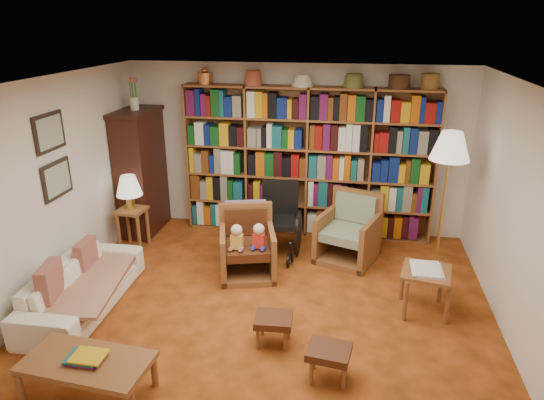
% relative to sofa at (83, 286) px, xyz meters
% --- Properties ---
extents(floor, '(5.00, 5.00, 0.00)m').
position_rel_sofa_xyz_m(floor, '(2.05, 0.17, -0.26)').
color(floor, '#BA4F1C').
rests_on(floor, ground).
extents(ceiling, '(5.00, 5.00, 0.00)m').
position_rel_sofa_xyz_m(ceiling, '(2.05, 0.17, 2.24)').
color(ceiling, silver).
rests_on(ceiling, wall_back).
extents(wall_back, '(5.00, 0.00, 5.00)m').
position_rel_sofa_xyz_m(wall_back, '(2.05, 2.67, 0.99)').
color(wall_back, silver).
rests_on(wall_back, floor).
extents(wall_front, '(5.00, 0.00, 5.00)m').
position_rel_sofa_xyz_m(wall_front, '(2.05, -2.33, 0.99)').
color(wall_front, silver).
rests_on(wall_front, floor).
extents(wall_left, '(0.00, 5.00, 5.00)m').
position_rel_sofa_xyz_m(wall_left, '(-0.45, 0.17, 0.99)').
color(wall_left, silver).
rests_on(wall_left, floor).
extents(wall_right, '(0.00, 5.00, 5.00)m').
position_rel_sofa_xyz_m(wall_right, '(4.55, 0.17, 0.99)').
color(wall_right, silver).
rests_on(wall_right, floor).
extents(bookshelf, '(3.60, 0.30, 2.42)m').
position_rel_sofa_xyz_m(bookshelf, '(2.25, 2.50, 0.91)').
color(bookshelf, brown).
rests_on(bookshelf, floor).
extents(curio_cabinet, '(0.50, 0.95, 2.40)m').
position_rel_sofa_xyz_m(curio_cabinet, '(-0.20, 2.17, 0.69)').
color(curio_cabinet, '#36140E').
rests_on(curio_cabinet, floor).
extents(framed_pictures, '(0.03, 0.52, 0.97)m').
position_rel_sofa_xyz_m(framed_pictures, '(-0.43, 0.47, 1.36)').
color(framed_pictures, black).
rests_on(framed_pictures, wall_left).
extents(sofa, '(1.81, 0.75, 0.52)m').
position_rel_sofa_xyz_m(sofa, '(0.00, 0.00, 0.00)').
color(sofa, white).
rests_on(sofa, floor).
extents(sofa_throw, '(0.93, 1.47, 0.04)m').
position_rel_sofa_xyz_m(sofa_throw, '(0.05, -0.00, 0.04)').
color(sofa_throw, beige).
rests_on(sofa_throw, sofa).
extents(cushion_left, '(0.13, 0.37, 0.36)m').
position_rel_sofa_xyz_m(cushion_left, '(-0.13, 0.35, 0.19)').
color(cushion_left, maroon).
rests_on(cushion_left, sofa).
extents(cushion_right, '(0.21, 0.43, 0.41)m').
position_rel_sofa_xyz_m(cushion_right, '(-0.13, -0.35, 0.19)').
color(cushion_right, maroon).
rests_on(cushion_right, sofa).
extents(side_table_lamp, '(0.40, 0.40, 0.59)m').
position_rel_sofa_xyz_m(side_table_lamp, '(-0.10, 1.53, 0.16)').
color(side_table_lamp, brown).
rests_on(side_table_lamp, floor).
extents(table_lamp, '(0.36, 0.36, 0.49)m').
position_rel_sofa_xyz_m(table_lamp, '(-0.10, 1.53, 0.66)').
color(table_lamp, gold).
rests_on(table_lamp, side_table_lamp).
extents(armchair_leather, '(0.88, 0.89, 0.88)m').
position_rel_sofa_xyz_m(armchair_leather, '(1.66, 1.15, 0.10)').
color(armchair_leather, brown).
rests_on(armchair_leather, floor).
extents(armchair_sage, '(0.96, 0.96, 0.90)m').
position_rel_sofa_xyz_m(armchair_sage, '(2.89, 1.79, 0.08)').
color(armchair_sage, brown).
rests_on(armchair_sage, floor).
extents(wheelchair, '(0.58, 0.81, 1.02)m').
position_rel_sofa_xyz_m(wheelchair, '(1.95, 1.74, 0.20)').
color(wheelchair, black).
rests_on(wheelchair, floor).
extents(floor_lamp, '(0.48, 0.48, 1.82)m').
position_rel_sofa_xyz_m(floor_lamp, '(4.06, 1.67, 1.31)').
color(floor_lamp, gold).
rests_on(floor_lamp, floor).
extents(side_table_papers, '(0.59, 0.59, 0.54)m').
position_rel_sofa_xyz_m(side_table_papers, '(3.77, 0.57, 0.17)').
color(side_table_papers, brown).
rests_on(side_table_papers, floor).
extents(footstool_a, '(0.39, 0.34, 0.31)m').
position_rel_sofa_xyz_m(footstool_a, '(2.23, -0.28, -0.01)').
color(footstool_a, '#442212').
rests_on(footstool_a, floor).
extents(footstool_b, '(0.42, 0.37, 0.32)m').
position_rel_sofa_xyz_m(footstool_b, '(2.80, -0.70, 0.00)').
color(footstool_b, '#442212').
rests_on(footstool_b, floor).
extents(coffee_table, '(1.12, 0.62, 0.43)m').
position_rel_sofa_xyz_m(coffee_table, '(0.79, -1.28, 0.07)').
color(coffee_table, brown).
rests_on(coffee_table, floor).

